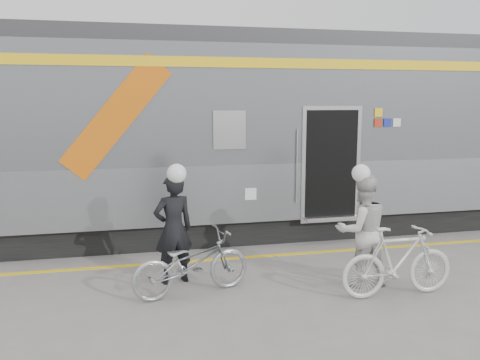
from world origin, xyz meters
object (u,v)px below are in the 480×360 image
object	(u,v)px
bicycle_left	(192,263)
woman	(362,230)
man	(173,229)
bicycle_right	(398,261)

from	to	relation	value
bicycle_left	woman	bearing A→B (deg)	-108.26
man	woman	world-z (taller)	woman
bicycle_left	man	bearing A→B (deg)	5.83
man	bicycle_left	world-z (taller)	man
man	woman	size ratio (longest dim) A/B	1.00
man	bicycle_left	distance (m)	0.70
woman	bicycle_left	bearing A→B (deg)	-4.40
woman	bicycle_right	distance (m)	0.71
woman	bicycle_right	bearing A→B (deg)	118.32
man	woman	distance (m)	2.86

